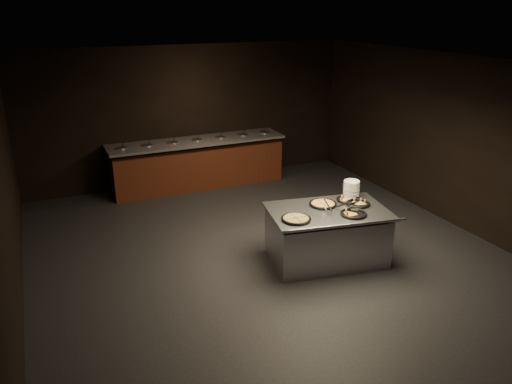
# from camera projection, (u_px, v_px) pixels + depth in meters

# --- Properties ---
(room) EXTENTS (7.02, 8.02, 2.92)m
(room) POSITION_uv_depth(u_px,v_px,m) (272.00, 168.00, 7.18)
(room) COLOR black
(room) RESTS_ON ground
(salad_bar) EXTENTS (3.70, 0.83, 1.18)m
(salad_bar) POSITION_uv_depth(u_px,v_px,m) (198.00, 166.00, 10.58)
(salad_bar) COLOR #512413
(salad_bar) RESTS_ON ground
(serving_counter) EXTENTS (1.90, 1.41, 0.83)m
(serving_counter) POSITION_uv_depth(u_px,v_px,m) (327.00, 236.00, 7.48)
(serving_counter) COLOR #AAACB1
(serving_counter) RESTS_ON ground
(plate_stack) EXTENTS (0.25, 0.25, 0.26)m
(plate_stack) POSITION_uv_depth(u_px,v_px,m) (351.00, 189.00, 7.78)
(plate_stack) COLOR silver
(plate_stack) RESTS_ON serving_counter
(pan_veggie_whole) EXTENTS (0.43, 0.43, 0.04)m
(pan_veggie_whole) POSITION_uv_depth(u_px,v_px,m) (296.00, 219.00, 6.98)
(pan_veggie_whole) COLOR black
(pan_veggie_whole) RESTS_ON serving_counter
(pan_cheese_whole) EXTENTS (0.42, 0.42, 0.04)m
(pan_cheese_whole) POSITION_uv_depth(u_px,v_px,m) (323.00, 204.00, 7.50)
(pan_cheese_whole) COLOR black
(pan_cheese_whole) RESTS_ON serving_counter
(pan_cheese_slices_a) EXTENTS (0.36, 0.36, 0.04)m
(pan_cheese_slices_a) POSITION_uv_depth(u_px,v_px,m) (348.00, 200.00, 7.66)
(pan_cheese_slices_a) COLOR black
(pan_cheese_slices_a) RESTS_ON serving_counter
(pan_cheese_slices_b) EXTENTS (0.39, 0.39, 0.04)m
(pan_cheese_slices_b) POSITION_uv_depth(u_px,v_px,m) (354.00, 214.00, 7.15)
(pan_cheese_slices_b) COLOR black
(pan_cheese_slices_b) RESTS_ON serving_counter
(pan_veggie_slices) EXTENTS (0.36, 0.36, 0.04)m
(pan_veggie_slices) POSITION_uv_depth(u_px,v_px,m) (358.00, 204.00, 7.51)
(pan_veggie_slices) COLOR black
(pan_veggie_slices) RESTS_ON serving_counter
(server_left) EXTENTS (0.11, 0.34, 0.16)m
(server_left) POSITION_uv_depth(u_px,v_px,m) (326.00, 206.00, 7.26)
(server_left) COLOR #AAACB1
(server_left) RESTS_ON serving_counter
(server_right) EXTENTS (0.29, 0.21, 0.16)m
(server_right) POSITION_uv_depth(u_px,v_px,m) (347.00, 206.00, 7.29)
(server_right) COLOR #AAACB1
(server_right) RESTS_ON serving_counter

